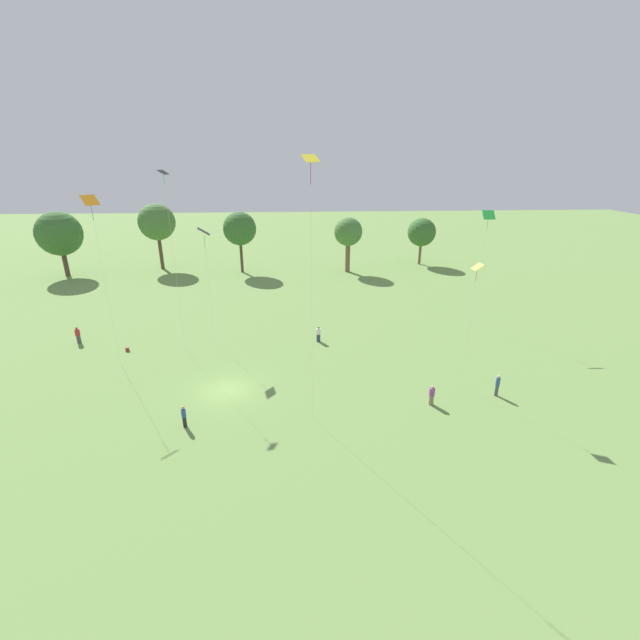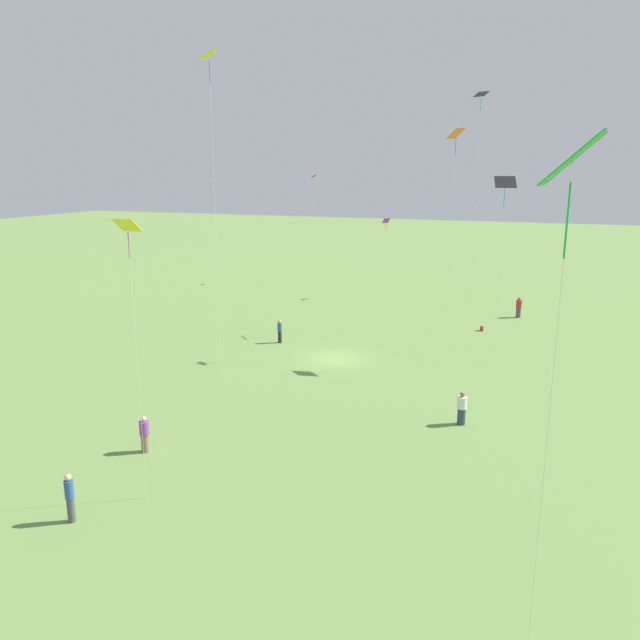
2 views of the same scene
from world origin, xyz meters
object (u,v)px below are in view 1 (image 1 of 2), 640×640
person_4 (497,385)px  kite_0 (165,186)px  person_2 (318,334)px  person_0 (78,335)px  kite_5 (311,177)px  person_3 (432,395)px  kite_3 (477,273)px  kite_7 (204,234)px  kite_4 (91,206)px  person_1 (184,416)px  picnic_bag_0 (127,349)px  kite_2 (488,218)px

person_4 → kite_0: bearing=71.1°
person_4 → person_2: bearing=51.3°
person_0 → person_2: person_0 is taller
person_2 → kite_5: size_ratio=0.09×
person_3 → kite_3: (3.38, 2.50, 9.05)m
kite_3 → kite_7: 24.79m
kite_4 → person_0: bearing=137.2°
person_1 → kite_5: 18.59m
person_0 → person_2: 24.90m
person_0 → person_4: (38.63, -12.89, 0.09)m
person_3 → picnic_bag_0: bearing=-164.3°
person_0 → kite_4: (5.99, -5.04, 13.51)m
person_0 → kite_0: 18.98m
person_4 → kite_5: size_ratio=0.10×
person_1 → person_2: (10.45, 14.48, -0.06)m
person_1 → kite_4: size_ratio=0.11×
person_2 → kite_4: (-18.88, -3.85, 13.55)m
person_3 → kite_2: 22.34m
person_0 → person_3: person_0 is taller
person_4 → picnic_bag_0: 34.55m
person_2 → kite_4: 23.56m
person_2 → kite_2: kite_2 is taller
person_4 → kite_4: kite_4 is taller
kite_2 → kite_7: size_ratio=1.08×
person_2 → person_4: person_4 is taller
kite_2 → kite_0: bearing=-121.1°
kite_2 → kite_7: 29.27m
person_4 → kite_0: (-27.14, 10.17, 14.77)m
person_1 → kite_7: (-0.42, 14.96, 10.36)m
person_1 → kite_3: (21.91, 4.30, 9.00)m
person_3 → kite_7: (-18.95, 13.16, 10.40)m
person_4 → kite_7: 29.34m
kite_4 → kite_5: size_ratio=0.83×
kite_0 → picnic_bag_0: kite_0 is taller
picnic_bag_0 → kite_3: bearing=-16.4°
person_3 → kite_3: size_ratio=0.16×
person_4 → kite_5: 22.15m
kite_2 → kite_3: (-6.74, -13.94, -2.20)m
kite_5 → kite_7: size_ratio=1.55×
kite_0 → kite_2: kite_0 is taller
person_1 → kite_7: kite_7 is taller
kite_7 → person_0: bearing=120.4°
kite_0 → kite_3: size_ratio=1.61×
kite_7 → kite_5: bearing=-113.4°
person_4 → kite_4: bearing=78.1°
person_4 → kite_3: size_ratio=0.17×
picnic_bag_0 → kite_2: bearing=7.5°
person_1 → kite_3: 24.08m
person_3 → kite_7: 25.31m
person_2 → kite_5: (-1.27, -14.11, 16.22)m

